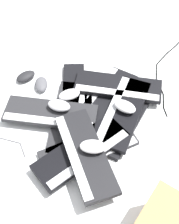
# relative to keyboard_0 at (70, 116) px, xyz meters

# --- Properties ---
(ground_plane) EXTENTS (3.20, 3.20, 0.00)m
(ground_plane) POSITION_rel_keyboard_0_xyz_m (-0.17, 0.04, -0.01)
(ground_plane) COLOR white
(keyboard_0) EXTENTS (0.33, 0.46, 0.03)m
(keyboard_0) POSITION_rel_keyboard_0_xyz_m (0.00, 0.00, 0.00)
(keyboard_0) COLOR #232326
(keyboard_0) RESTS_ON ground
(keyboard_1) EXTENTS (0.45, 0.19, 0.03)m
(keyboard_1) POSITION_rel_keyboard_0_xyz_m (-0.03, 0.20, 0.00)
(keyboard_1) COLOR #232326
(keyboard_1) RESTS_ON ground
(keyboard_2) EXTENTS (0.43, 0.41, 0.03)m
(keyboard_2) POSITION_rel_keyboard_0_xyz_m (-0.24, 0.10, 0.00)
(keyboard_2) COLOR black
(keyboard_2) RESTS_ON ground
(keyboard_3) EXTENTS (0.43, 0.40, 0.03)m
(keyboard_3) POSITION_rel_keyboard_0_xyz_m (-0.20, -0.05, 0.00)
(keyboard_3) COLOR black
(keyboard_3) RESTS_ON ground
(keyboard_4) EXTENTS (0.28, 0.46, 0.03)m
(keyboard_4) POSITION_rel_keyboard_0_xyz_m (-0.08, -0.12, 0.00)
(keyboard_4) COLOR black
(keyboard_4) RESTS_ON ground
(keyboard_5) EXTENTS (0.40, 0.43, 0.03)m
(keyboard_5) POSITION_rel_keyboard_0_xyz_m (-0.25, 0.08, 0.03)
(keyboard_5) COLOR black
(keyboard_5) RESTS_ON keyboard_2
(keyboard_6) EXTENTS (0.46, 0.29, 0.03)m
(keyboard_6) POSITION_rel_keyboard_0_xyz_m (0.01, 0.22, 0.03)
(keyboard_6) COLOR black
(keyboard_6) RESTS_ON keyboard_1
(keyboard_7) EXTENTS (0.46, 0.34, 0.03)m
(keyboard_7) POSITION_rel_keyboard_0_xyz_m (0.09, -0.02, 0.03)
(keyboard_7) COLOR #232326
(keyboard_7) RESTS_ON keyboard_0
(keyboard_8) EXTENTS (0.46, 0.35, 0.03)m
(keyboard_8) POSITION_rel_keyboard_0_xyz_m (-0.28, -0.08, 0.03)
(keyboard_8) COLOR black
(keyboard_8) RESTS_ON keyboard_3
(keyboard_9) EXTENTS (0.15, 0.44, 0.03)m
(keyboard_9) POSITION_rel_keyboard_0_xyz_m (0.01, 0.25, 0.06)
(keyboard_9) COLOR black
(keyboard_9) RESTS_ON keyboard_6
(mouse_0) EXTENTS (0.12, 0.13, 0.04)m
(mouse_0) POSITION_rel_keyboard_0_xyz_m (-0.25, 0.08, 0.07)
(mouse_0) COLOR silver
(mouse_0) RESTS_ON keyboard_5
(mouse_1) EXTENTS (0.13, 0.12, 0.04)m
(mouse_1) POSITION_rel_keyboard_0_xyz_m (0.04, -0.03, 0.07)
(mouse_1) COLOR #B7B7BC
(mouse_1) RESTS_ON keyboard_7
(mouse_2) EXTENTS (0.13, 0.10, 0.04)m
(mouse_2) POSITION_rel_keyboard_0_xyz_m (0.14, -0.34, 0.01)
(mouse_2) COLOR black
(mouse_2) RESTS_ON ground
(mouse_3) EXTENTS (0.09, 0.12, 0.04)m
(mouse_3) POSITION_rel_keyboard_0_xyz_m (0.08, -0.25, 0.01)
(mouse_3) COLOR #4C4C51
(mouse_3) RESTS_ON ground
(mouse_4) EXTENTS (0.13, 0.10, 0.04)m
(mouse_4) POSITION_rel_keyboard_0_xyz_m (-0.03, 0.26, 0.10)
(mouse_4) COLOR silver
(mouse_4) RESTS_ON keyboard_9
(mouse_5) EXTENTS (0.12, 0.07, 0.04)m
(mouse_5) POSITION_rel_keyboard_0_xyz_m (-0.03, -0.10, 0.04)
(mouse_5) COLOR silver
(mouse_5) RESTS_ON keyboard_4
(cable_1) EXTENTS (0.44, 0.54, 0.01)m
(cable_1) POSITION_rel_keyboard_0_xyz_m (-0.62, -0.16, -0.01)
(cable_1) COLOR black
(cable_1) RESTS_ON ground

